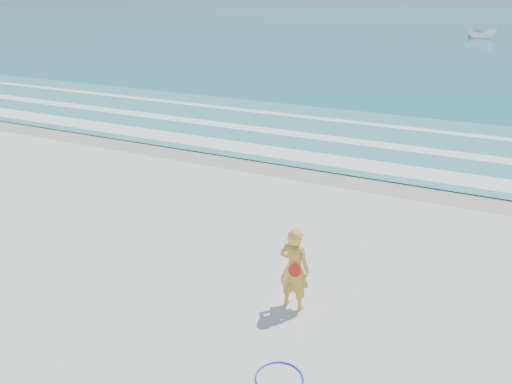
% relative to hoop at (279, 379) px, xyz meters
% --- Properties ---
extents(ground, '(400.00, 400.00, 0.00)m').
position_rel_hoop_xyz_m(ground, '(-2.95, 1.34, -0.02)').
color(ground, silver).
rests_on(ground, ground).
extents(wet_sand, '(400.00, 2.40, 0.00)m').
position_rel_hoop_xyz_m(wet_sand, '(-2.95, 10.34, -0.01)').
color(wet_sand, '#B2A893').
rests_on(wet_sand, ground).
extents(ocean, '(400.00, 190.00, 0.04)m').
position_rel_hoop_xyz_m(ocean, '(-2.95, 106.34, 0.00)').
color(ocean, '#19727F').
rests_on(ocean, ground).
extents(shallow, '(400.00, 10.00, 0.01)m').
position_rel_hoop_xyz_m(shallow, '(-2.95, 15.34, 0.03)').
color(shallow, '#59B7AD').
rests_on(shallow, ocean).
extents(foam_near, '(400.00, 1.40, 0.01)m').
position_rel_hoop_xyz_m(foam_near, '(-2.95, 11.64, 0.04)').
color(foam_near, white).
rests_on(foam_near, shallow).
extents(foam_mid, '(400.00, 0.90, 0.01)m').
position_rel_hoop_xyz_m(foam_mid, '(-2.95, 14.54, 0.04)').
color(foam_mid, white).
rests_on(foam_mid, shallow).
extents(foam_far, '(400.00, 0.60, 0.01)m').
position_rel_hoop_xyz_m(foam_far, '(-2.95, 17.84, 0.04)').
color(foam_far, white).
rests_on(foam_far, shallow).
extents(hoop, '(1.04, 1.04, 0.03)m').
position_rel_hoop_xyz_m(hoop, '(0.00, 0.00, 0.00)').
color(hoop, '#0D38EC').
rests_on(hoop, ground).
extents(boat, '(4.21, 2.16, 1.55)m').
position_rel_hoop_xyz_m(boat, '(-0.55, 68.58, 0.80)').
color(boat, white).
rests_on(boat, ocean).
extents(woman, '(0.71, 0.51, 1.85)m').
position_rel_hoop_xyz_m(woman, '(-0.59, 2.09, 0.91)').
color(woman, gold).
rests_on(woman, ground).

